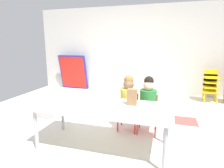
{
  "coord_description": "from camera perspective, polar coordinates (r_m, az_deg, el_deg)",
  "views": [
    {
      "loc": [
        0.95,
        -3.07,
        1.41
      ],
      "look_at": [
        0.22,
        -0.57,
        0.85
      ],
      "focal_mm": 29.81,
      "sensor_mm": 36.0,
      "label": 1
    }
  ],
  "objects": [
    {
      "name": "ground_plane",
      "position": [
        3.51,
        -0.74,
        -11.75
      ],
      "size": [
        5.89,
        4.8,
        0.02
      ],
      "color": "silver"
    },
    {
      "name": "back_wall",
      "position": [
        5.55,
        6.54,
        10.25
      ],
      "size": [
        5.89,
        0.1,
        2.48
      ],
      "primitive_type": "cube",
      "color": "beige",
      "rests_on": "ground_plane"
    },
    {
      "name": "craft_table",
      "position": [
        2.53,
        -2.86,
        -7.66
      ],
      "size": [
        1.82,
        0.79,
        0.6
      ],
      "color": "white",
      "rests_on": "ground_plane"
    },
    {
      "name": "seated_child_near_camera",
      "position": [
        3.05,
        5.04,
        -4.21
      ],
      "size": [
        0.32,
        0.32,
        0.92
      ],
      "color": "red",
      "rests_on": "ground_plane"
    },
    {
      "name": "seated_child_middle_seat",
      "position": [
        3.01,
        11.02,
        -4.62
      ],
      "size": [
        0.32,
        0.31,
        0.92
      ],
      "color": "red",
      "rests_on": "ground_plane"
    },
    {
      "name": "kid_chair_yellow_stack",
      "position": [
        5.19,
        28.02,
        0.09
      ],
      "size": [
        0.32,
        0.3,
        0.8
      ],
      "color": "yellow",
      "rests_on": "ground_plane"
    },
    {
      "name": "folded_activity_table",
      "position": [
        6.04,
        -11.79,
        3.54
      ],
      "size": [
        0.9,
        0.29,
        1.09
      ],
      "color": "#1E33BF",
      "rests_on": "ground_plane"
    },
    {
      "name": "paper_bag_brown",
      "position": [
        2.54,
        6.17,
        -3.95
      ],
      "size": [
        0.13,
        0.09,
        0.22
      ],
      "primitive_type": "cube",
      "color": "#9E754C",
      "rests_on": "craft_table"
    },
    {
      "name": "paper_plate_near_edge",
      "position": [
        2.43,
        -7.66,
        -7.37
      ],
      "size": [
        0.18,
        0.18,
        0.01
      ],
      "primitive_type": "cylinder",
      "color": "white",
      "rests_on": "craft_table"
    },
    {
      "name": "donut_powdered_on_plate",
      "position": [
        2.42,
        -7.67,
        -6.96
      ],
      "size": [
        0.1,
        0.1,
        0.03
      ],
      "primitive_type": "torus",
      "color": "white",
      "rests_on": "craft_table"
    }
  ]
}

